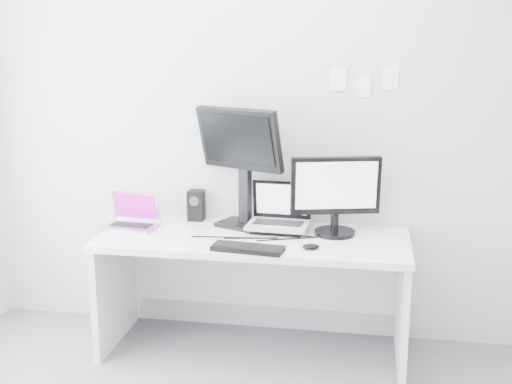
# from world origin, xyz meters

# --- Properties ---
(back_wall) EXTENTS (3.60, 0.00, 3.60)m
(back_wall) POSITION_xyz_m (0.00, 1.60, 1.35)
(back_wall) COLOR #B8BBBD
(back_wall) RESTS_ON ground
(desk) EXTENTS (1.80, 0.70, 0.73)m
(desk) POSITION_xyz_m (0.00, 1.25, 0.36)
(desk) COLOR white
(desk) RESTS_ON ground
(macbook) EXTENTS (0.32, 0.25, 0.23)m
(macbook) POSITION_xyz_m (-0.76, 1.28, 0.84)
(macbook) COLOR #A8A7AB
(macbook) RESTS_ON desk
(speaker) EXTENTS (0.10, 0.10, 0.19)m
(speaker) POSITION_xyz_m (-0.42, 1.54, 0.83)
(speaker) COLOR black
(speaker) RESTS_ON desk
(dell_laptop) EXTENTS (0.37, 0.30, 0.30)m
(dell_laptop) POSITION_xyz_m (0.13, 1.37, 0.88)
(dell_laptop) COLOR #B4B6BC
(dell_laptop) RESTS_ON desk
(rear_monitor) EXTENTS (0.58, 0.41, 0.75)m
(rear_monitor) POSITION_xyz_m (-0.10, 1.44, 1.11)
(rear_monitor) COLOR black
(rear_monitor) RESTS_ON desk
(samsung_monitor) EXTENTS (0.57, 0.36, 0.48)m
(samsung_monitor) POSITION_xyz_m (0.47, 1.37, 0.97)
(samsung_monitor) COLOR black
(samsung_monitor) RESTS_ON desk
(keyboard) EXTENTS (0.40, 0.18, 0.03)m
(keyboard) POSITION_xyz_m (0.02, 0.98, 0.74)
(keyboard) COLOR black
(keyboard) RESTS_ON desk
(mouse) EXTENTS (0.11, 0.08, 0.03)m
(mouse) POSITION_xyz_m (0.35, 1.06, 0.75)
(mouse) COLOR black
(mouse) RESTS_ON desk
(wall_note_0) EXTENTS (0.10, 0.00, 0.14)m
(wall_note_0) POSITION_xyz_m (0.45, 1.59, 1.62)
(wall_note_0) COLOR white
(wall_note_0) RESTS_ON back_wall
(wall_note_1) EXTENTS (0.09, 0.00, 0.13)m
(wall_note_1) POSITION_xyz_m (0.60, 1.59, 1.58)
(wall_note_1) COLOR white
(wall_note_1) RESTS_ON back_wall
(wall_note_2) EXTENTS (0.10, 0.00, 0.14)m
(wall_note_2) POSITION_xyz_m (0.75, 1.59, 1.63)
(wall_note_2) COLOR white
(wall_note_2) RESTS_ON back_wall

